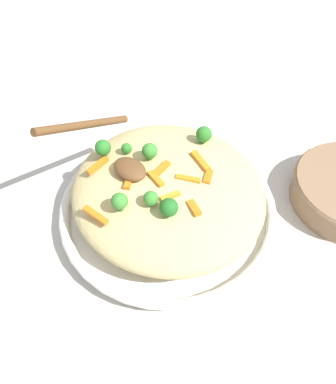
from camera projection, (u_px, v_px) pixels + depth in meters
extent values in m
plane|color=beige|center=(168.00, 215.00, 0.62)|extent=(2.40, 2.40, 0.00)
cylinder|color=white|center=(168.00, 212.00, 0.61)|extent=(0.33, 0.33, 0.02)
torus|color=white|center=(168.00, 205.00, 0.60)|extent=(0.36, 0.36, 0.02)
torus|color=black|center=(168.00, 204.00, 0.59)|extent=(0.35, 0.35, 0.00)
ellipsoid|color=#D1BA7A|center=(168.00, 190.00, 0.57)|extent=(0.31, 0.30, 0.08)
cube|color=orange|center=(208.00, 177.00, 0.54)|extent=(0.02, 0.03, 0.01)
cube|color=orange|center=(170.00, 196.00, 0.51)|extent=(0.02, 0.03, 0.01)
cube|color=orange|center=(188.00, 179.00, 0.53)|extent=(0.04, 0.02, 0.01)
cube|color=orange|center=(163.00, 168.00, 0.54)|extent=(0.01, 0.03, 0.01)
cube|color=orange|center=(98.00, 165.00, 0.56)|extent=(0.01, 0.04, 0.01)
cube|color=orange|center=(201.00, 161.00, 0.55)|extent=(0.04, 0.02, 0.01)
cube|color=orange|center=(194.00, 208.00, 0.50)|extent=(0.03, 0.02, 0.01)
cube|color=orange|center=(130.00, 171.00, 0.54)|extent=(0.03, 0.02, 0.01)
cube|color=orange|center=(96.00, 215.00, 0.50)|extent=(0.04, 0.01, 0.01)
cube|color=orange|center=(156.00, 179.00, 0.53)|extent=(0.03, 0.02, 0.01)
cube|color=orange|center=(129.00, 181.00, 0.53)|extent=(0.02, 0.03, 0.01)
cylinder|color=#296820|center=(104.00, 154.00, 0.57)|extent=(0.01, 0.01, 0.01)
sphere|color=#2D7A28|center=(103.00, 148.00, 0.56)|extent=(0.03, 0.03, 0.03)
cylinder|color=#377928|center=(151.00, 203.00, 0.50)|extent=(0.01, 0.01, 0.01)
sphere|color=#3D8E33|center=(151.00, 198.00, 0.50)|extent=(0.02, 0.02, 0.02)
cylinder|color=#377928|center=(121.00, 207.00, 0.50)|extent=(0.01, 0.01, 0.01)
sphere|color=#3D8E33|center=(120.00, 201.00, 0.49)|extent=(0.02, 0.02, 0.02)
cylinder|color=#377928|center=(150.00, 157.00, 0.56)|extent=(0.01, 0.01, 0.01)
sphere|color=#3D8E33|center=(150.00, 151.00, 0.55)|extent=(0.02, 0.02, 0.02)
cylinder|color=#296820|center=(127.00, 152.00, 0.57)|extent=(0.01, 0.01, 0.01)
sphere|color=#2D7A28|center=(127.00, 148.00, 0.57)|extent=(0.02, 0.02, 0.02)
cylinder|color=#205B1C|center=(169.00, 213.00, 0.50)|extent=(0.01, 0.01, 0.01)
sphere|color=#236B23|center=(169.00, 207.00, 0.49)|extent=(0.03, 0.03, 0.03)
cylinder|color=#296820|center=(203.00, 140.00, 0.59)|extent=(0.01, 0.01, 0.01)
sphere|color=#2D7A28|center=(204.00, 134.00, 0.58)|extent=(0.03, 0.03, 0.03)
ellipsoid|color=brown|center=(130.00, 169.00, 0.54)|extent=(0.06, 0.04, 0.02)
cylinder|color=brown|center=(85.00, 125.00, 0.54)|extent=(0.03, 0.17, 0.10)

